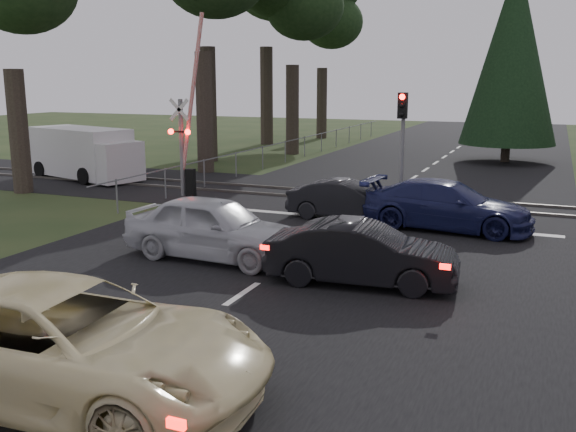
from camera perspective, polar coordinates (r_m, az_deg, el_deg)
The scene contains 17 objects.
ground at distance 14.00m, azimuth -4.10°, elevation -6.94°, with size 120.00×120.00×0.00m, color #273A1A.
road at distance 23.07m, azimuth 7.07°, elevation 0.61°, with size 14.00×100.00×0.01m, color black.
rail_corridor at distance 24.97m, azimuth 8.30°, elevation 1.46°, with size 120.00×8.00×0.01m, color black.
stop_line at distance 21.37m, azimuth 5.77°, elevation -0.25°, with size 13.00×0.35×0.00m, color silver.
rail_near at distance 24.20m, azimuth 7.83°, elevation 1.24°, with size 120.00×0.12×0.10m, color #59544C.
rail_far at distance 25.72m, azimuth 8.75°, elevation 1.85°, with size 120.00×0.12×0.10m, color #59544C.
crossing_signal at distance 25.46m, azimuth -9.01°, elevation 6.30°, with size 1.62×0.38×6.96m.
traffic_signal_center at distance 23.10m, azimuth 10.11°, elevation 7.55°, with size 0.32×0.48×4.10m.
euc_tree_e at distance 50.98m, azimuth 3.11°, elevation 17.64°, with size 6.00×6.00×13.20m.
conifer_tree at distance 37.92m, azimuth 19.33°, elevation 13.59°, with size 5.20×5.20×11.00m.
fence_left at distance 37.25m, azimuth 0.65°, elevation 5.06°, with size 0.10×36.00×1.20m, color slate, non-canonical shape.
cream_coupe at distance 9.94m, azimuth -19.05°, elevation -10.56°, with size 2.79×6.04×1.68m, color beige.
dark_hatchback at distance 14.52m, azimuth 6.58°, elevation -3.37°, with size 1.49×4.28×1.41m, color black.
silver_car at distance 16.56m, azimuth -6.58°, elevation -1.05°, with size 1.92×4.78×1.63m, color #B0B2B8.
blue_sedan at distance 20.30m, azimuth 13.97°, elevation 0.91°, with size 2.10×5.15×1.50m, color #181C49.
dark_car_far at distance 21.27m, azimuth 5.26°, elevation 1.42°, with size 1.35×3.88×1.28m, color black.
white_van at distance 31.09m, azimuth -17.48°, elevation 5.31°, with size 6.35×3.67×2.35m.
Camera 1 is at (5.97, -11.81, 4.55)m, focal length 40.00 mm.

